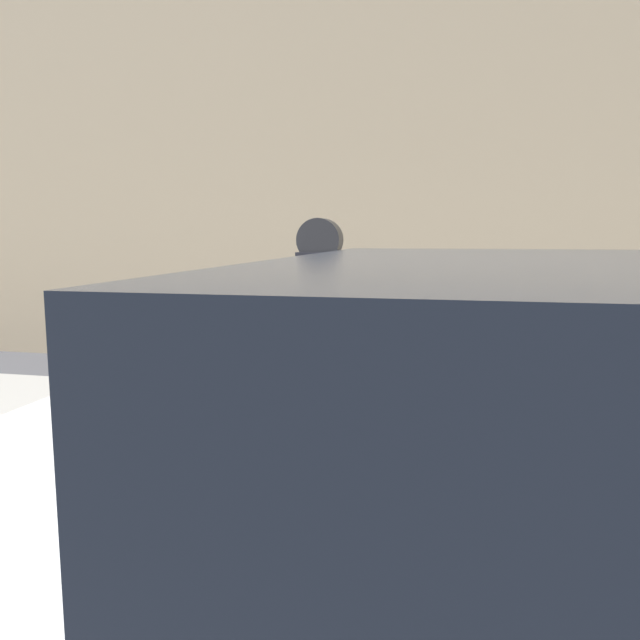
# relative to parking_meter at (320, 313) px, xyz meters

# --- Properties ---
(sidewalk) EXTENTS (24.00, 2.80, 0.13)m
(sidewalk) POSITION_rel_parking_meter_xyz_m (-0.02, 1.11, -1.10)
(sidewalk) COLOR #9E9B96
(sidewalk) RESTS_ON ground_plane
(building_facade) EXTENTS (24.00, 0.30, 6.87)m
(building_facade) POSITION_rel_parking_meter_xyz_m (-0.02, 4.27, 2.27)
(building_facade) COLOR tan
(building_facade) RESTS_ON ground_plane
(parking_meter) EXTENTS (0.20, 0.14, 1.46)m
(parking_meter) POSITION_rel_parking_meter_xyz_m (0.00, 0.00, 0.00)
(parking_meter) COLOR slate
(parking_meter) RESTS_ON sidewalk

